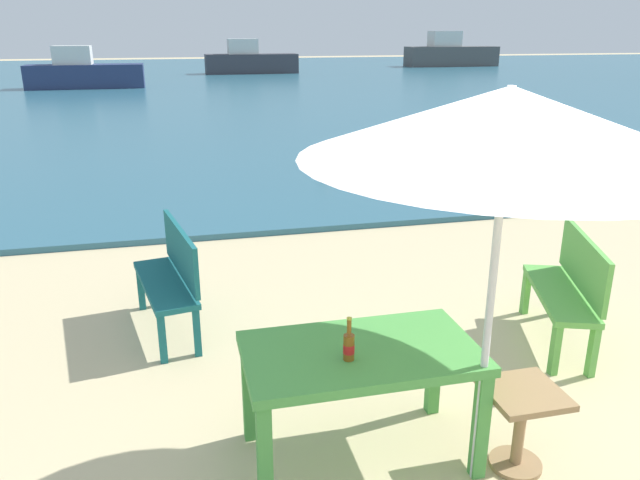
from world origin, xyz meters
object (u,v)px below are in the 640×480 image
at_px(bench_green_left, 569,284).
at_px(boat_barge, 450,54).
at_px(patio_umbrella, 508,123).
at_px(side_table_wood, 521,417).
at_px(swimmer_person, 324,157).
at_px(boat_fishing_trawler, 84,73).
at_px(picnic_table_green, 361,365).
at_px(beer_bottle_amber, 349,345).
at_px(boat_tanker, 250,61).
at_px(bench_teal_center, 172,273).

xyz_separation_m(bench_green_left, boat_barge, (16.33, 37.56, 0.39)).
bearing_deg(patio_umbrella, side_table_wood, 5.29).
distance_m(bench_green_left, boat_barge, 40.96).
relative_size(swimmer_person, boat_fishing_trawler, 0.08).
xyz_separation_m(picnic_table_green, boat_fishing_trawler, (-4.58, 26.55, 0.08)).
bearing_deg(bench_green_left, boat_fishing_trawler, 104.75).
bearing_deg(boat_fishing_trawler, swimmer_person, -70.82).
height_order(beer_bottle_amber, side_table_wood, beer_bottle_amber).
bearing_deg(boat_barge, swimmer_person, -118.75).
distance_m(beer_bottle_amber, boat_barge, 42.92).
relative_size(beer_bottle_amber, boat_tanker, 0.05).
bearing_deg(boat_barge, side_table_wood, -114.29).
distance_m(bench_green_left, boat_fishing_trawler, 26.40).
height_order(picnic_table_green, boat_barge, boat_barge).
relative_size(patio_umbrella, bench_teal_center, 1.85).
bearing_deg(boat_tanker, bench_teal_center, -98.60).
relative_size(patio_umbrella, swimmer_person, 5.61).
height_order(beer_bottle_amber, patio_umbrella, patio_umbrella).
bearing_deg(boat_fishing_trawler, beer_bottle_amber, -80.47).
bearing_deg(beer_bottle_amber, bench_teal_center, 114.58).
xyz_separation_m(swimmer_person, boat_barge, (16.67, 30.39, 0.69)).
bearing_deg(bench_teal_center, boat_fishing_trawler, 98.11).
distance_m(picnic_table_green, bench_teal_center, 2.32).
distance_m(boat_fishing_trawler, boat_tanker, 11.50).
bearing_deg(side_table_wood, bench_green_left, 47.59).
relative_size(side_table_wood, swimmer_person, 1.32).
height_order(patio_umbrella, bench_green_left, patio_umbrella).
distance_m(bench_green_left, boat_tanker, 33.45).
relative_size(side_table_wood, boat_fishing_trawler, 0.11).
bearing_deg(beer_bottle_amber, boat_barge, 64.35).
xyz_separation_m(patio_umbrella, swimmer_person, (1.19, 8.54, -1.88)).
xyz_separation_m(picnic_table_green, boat_barge, (18.47, 38.58, 0.28)).
xyz_separation_m(swimmer_person, boat_fishing_trawler, (-6.39, 18.36, 0.49)).
bearing_deg(side_table_wood, patio_umbrella, -174.71).
bearing_deg(boat_barge, beer_bottle_amber, -115.65).
xyz_separation_m(picnic_table_green, side_table_wood, (0.91, -0.32, -0.30)).
bearing_deg(boat_tanker, boat_barge, 15.84).
xyz_separation_m(patio_umbrella, boat_barge, (17.86, 38.93, -1.19)).
height_order(beer_bottle_amber, swimmer_person, beer_bottle_amber).
distance_m(side_table_wood, boat_barge, 42.69).
bearing_deg(patio_umbrella, boat_barge, 65.36).
height_order(bench_teal_center, swimmer_person, bench_teal_center).
bearing_deg(bench_teal_center, bench_green_left, -17.66).
height_order(side_table_wood, swimmer_person, side_table_wood).
relative_size(swimmer_person, boat_tanker, 0.08).
bearing_deg(bench_green_left, beer_bottle_amber, -153.44).
relative_size(beer_bottle_amber, patio_umbrella, 0.12).
distance_m(boat_barge, boat_tanker, 15.25).
bearing_deg(boat_barge, picnic_table_green, -115.58).
distance_m(patio_umbrella, bench_green_left, 2.58).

